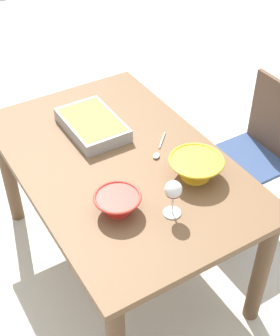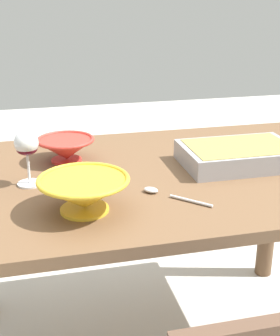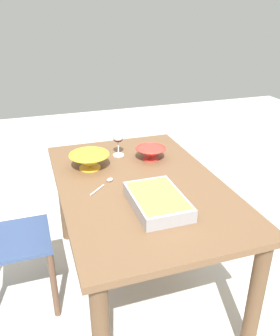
% 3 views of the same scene
% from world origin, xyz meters
% --- Properties ---
extents(ground_plane, '(8.00, 8.00, 0.00)m').
position_xyz_m(ground_plane, '(0.00, 0.00, 0.00)').
color(ground_plane, beige).
extents(dining_table, '(1.39, 0.89, 0.72)m').
position_xyz_m(dining_table, '(0.00, 0.00, 0.61)').
color(dining_table, brown).
rests_on(dining_table, ground_plane).
extents(wine_glass, '(0.07, 0.07, 0.17)m').
position_xyz_m(wine_glass, '(0.41, 0.01, 0.84)').
color(wine_glass, white).
rests_on(wine_glass, dining_table).
extents(casserole_dish, '(0.38, 0.24, 0.07)m').
position_xyz_m(casserole_dish, '(-0.27, 0.00, 0.76)').
color(casserole_dish, '#99999E').
rests_on(casserole_dish, dining_table).
extents(mixing_bowl, '(0.19, 0.19, 0.08)m').
position_xyz_m(mixing_bowl, '(0.29, -0.17, 0.77)').
color(mixing_bowl, red).
rests_on(mixing_bowl, dining_table).
extents(small_bowl, '(0.24, 0.24, 0.10)m').
position_xyz_m(small_bowl, '(0.27, 0.23, 0.78)').
color(small_bowl, yellow).
rests_on(small_bowl, dining_table).
extents(serving_spoon, '(0.16, 0.17, 0.01)m').
position_xyz_m(serving_spoon, '(0.05, 0.18, 0.73)').
color(serving_spoon, silver).
rests_on(serving_spoon, dining_table).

